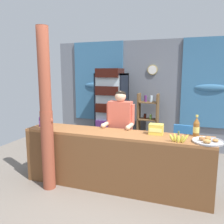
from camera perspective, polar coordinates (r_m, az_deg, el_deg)
ground_plane at (r=4.55m, az=5.24°, el=-14.22°), size 7.05×7.05×0.00m
back_wall_curtained at (r=5.82m, az=9.49°, el=4.60°), size 4.98×0.22×2.60m
stall_counter at (r=3.68m, az=0.02°, el=-10.68°), size 2.96×0.55×0.91m
timber_post at (r=3.72m, az=-15.75°, el=-0.60°), size 0.22×0.20×2.51m
drink_fridge at (r=5.51m, az=-0.19°, el=1.43°), size 0.65×0.68×1.92m
bottle_shelf_rack at (r=5.57m, az=8.70°, el=-2.17°), size 0.48×0.28×1.35m
plastic_lawn_chair at (r=4.80m, az=17.48°, el=-7.08°), size 0.50×0.50×0.86m
shopkeeper at (r=4.13m, az=2.00°, el=-2.76°), size 0.51×0.42×1.52m
soda_bottle_iced_tea at (r=3.65m, az=19.86°, el=-3.51°), size 0.09×0.09×0.32m
soda_bottle_grape_soda at (r=4.23m, az=-16.93°, el=-2.02°), size 0.07×0.07×0.25m
snack_box_instant_noodle at (r=3.61m, az=10.70°, el=-4.15°), size 0.21×0.14×0.16m
pastry_tray at (r=3.42m, az=22.34°, el=-6.55°), size 0.42×0.42×0.07m
banana_bunch at (r=3.28m, az=15.86°, el=-6.17°), size 0.27×0.06×0.16m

